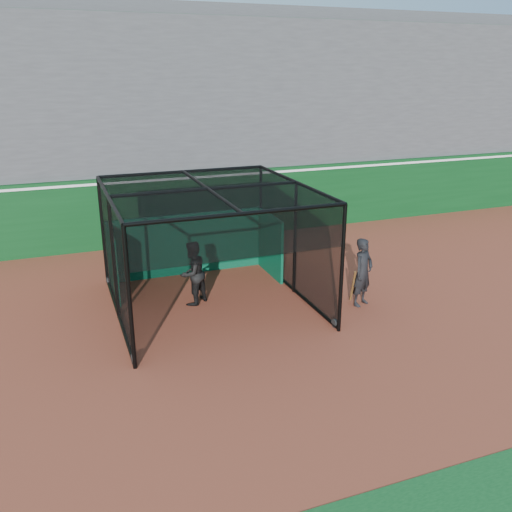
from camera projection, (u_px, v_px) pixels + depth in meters
name	position (u px, v px, depth m)	size (l,w,h in m)	color
ground	(263.00, 341.00, 12.66)	(120.00, 120.00, 0.00)	brown
outfield_wall	(178.00, 206.00, 19.75)	(50.00, 0.50, 2.50)	#0B3D16
grandstand	(154.00, 109.00, 22.04)	(50.00, 7.85, 8.95)	#4C4C4F
batting_cage	(210.00, 249.00, 14.18)	(5.00, 5.35, 3.16)	black
batter	(192.00, 273.00, 14.44)	(0.85, 0.66, 1.75)	black
on_deck_player	(363.00, 272.00, 14.36)	(0.80, 0.69, 1.85)	black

